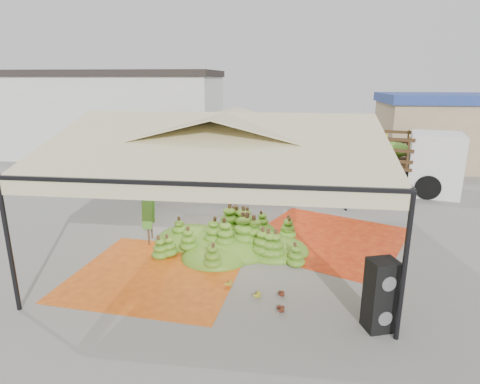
# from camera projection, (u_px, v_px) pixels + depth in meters

# --- Properties ---
(ground) EXTENTS (90.00, 90.00, 0.00)m
(ground) POSITION_uv_depth(u_px,v_px,m) (227.00, 246.00, 12.17)
(ground) COLOR slate
(ground) RESTS_ON ground
(canopy_tent) EXTENTS (8.10, 8.10, 4.00)m
(canopy_tent) POSITION_uv_depth(u_px,v_px,m) (226.00, 138.00, 11.27)
(canopy_tent) COLOR black
(canopy_tent) RESTS_ON ground
(building_white) EXTENTS (14.30, 6.30, 5.40)m
(building_white) POSITION_uv_depth(u_px,v_px,m) (109.00, 114.00, 26.02)
(building_white) COLOR silver
(building_white) RESTS_ON ground
(building_tan) EXTENTS (6.30, 5.30, 4.10)m
(building_tan) POSITION_uv_depth(u_px,v_px,m) (437.00, 130.00, 22.76)
(building_tan) COLOR tan
(building_tan) RESTS_ON ground
(tarp_left) EXTENTS (4.50, 4.32, 0.01)m
(tarp_left) POSITION_uv_depth(u_px,v_px,m) (157.00, 273.00, 10.49)
(tarp_left) COLOR orange
(tarp_left) RESTS_ON ground
(tarp_right) EXTENTS (5.89, 6.00, 0.01)m
(tarp_right) POSITION_uv_depth(u_px,v_px,m) (326.00, 238.00, 12.74)
(tarp_right) COLOR #ED5716
(tarp_right) RESTS_ON ground
(banana_heap) EXTENTS (5.70, 5.02, 1.06)m
(banana_heap) POSITION_uv_depth(u_px,v_px,m) (233.00, 230.00, 12.03)
(banana_heap) COLOR #467117
(banana_heap) RESTS_ON ground
(hand_yellow_a) EXTENTS (0.50, 0.45, 0.20)m
(hand_yellow_a) POSITION_uv_depth(u_px,v_px,m) (226.00, 281.00, 9.85)
(hand_yellow_a) COLOR gold
(hand_yellow_a) RESTS_ON ground
(hand_yellow_b) EXTENTS (0.44, 0.37, 0.19)m
(hand_yellow_b) POSITION_uv_depth(u_px,v_px,m) (254.00, 293.00, 9.34)
(hand_yellow_b) COLOR gold
(hand_yellow_b) RESTS_ON ground
(hand_red_a) EXTENTS (0.46, 0.40, 0.19)m
(hand_red_a) POSITION_uv_depth(u_px,v_px,m) (277.00, 308.00, 8.73)
(hand_red_a) COLOR #5F1F15
(hand_red_a) RESTS_ON ground
(hand_red_b) EXTENTS (0.39, 0.33, 0.17)m
(hand_red_b) POSITION_uv_depth(u_px,v_px,m) (278.00, 292.00, 9.37)
(hand_red_b) COLOR #5C2815
(hand_red_b) RESTS_ON ground
(hand_green) EXTENTS (0.58, 0.56, 0.20)m
(hand_green) POSITION_uv_depth(u_px,v_px,m) (236.00, 260.00, 10.99)
(hand_green) COLOR #3D7318
(hand_green) RESTS_ON ground
(hanging_bunches) EXTENTS (1.74, 0.24, 0.20)m
(hanging_bunches) POSITION_uv_depth(u_px,v_px,m) (247.00, 156.00, 12.31)
(hanging_bunches) COLOR #4F7919
(hanging_bunches) RESTS_ON ground
(speaker_stack) EXTENTS (0.67, 0.63, 1.51)m
(speaker_stack) POSITION_uv_depth(u_px,v_px,m) (380.00, 295.00, 7.97)
(speaker_stack) COLOR black
(speaker_stack) RESTS_ON ground
(banana_leaves) EXTENTS (0.96, 1.36, 3.70)m
(banana_leaves) POSITION_uv_depth(u_px,v_px,m) (152.00, 240.00, 12.67)
(banana_leaves) COLOR #2A6A1C
(banana_leaves) RESTS_ON ground
(vendor) EXTENTS (0.77, 0.63, 1.81)m
(vendor) POSITION_uv_depth(u_px,v_px,m) (232.00, 186.00, 15.42)
(vendor) COLOR gray
(vendor) RESTS_ON ground
(truck_left) EXTENTS (6.61, 4.56, 2.16)m
(truck_left) POSITION_uv_depth(u_px,v_px,m) (210.00, 153.00, 20.07)
(truck_left) COLOR #4D3919
(truck_left) RESTS_ON ground
(truck_right) EXTENTS (8.08, 4.39, 2.64)m
(truck_right) POSITION_uv_depth(u_px,v_px,m) (375.00, 153.00, 18.36)
(truck_right) COLOR #472A17
(truck_right) RESTS_ON ground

